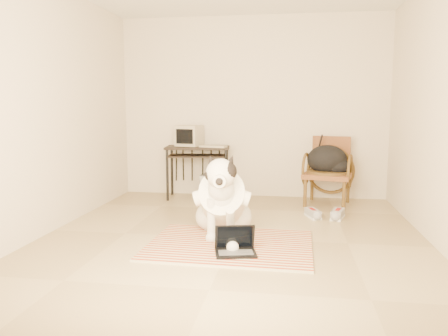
% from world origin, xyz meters
% --- Properties ---
extents(floor, '(4.50, 4.50, 0.00)m').
position_xyz_m(floor, '(0.00, 0.00, 0.00)').
color(floor, tan).
rests_on(floor, ground).
extents(wall_back, '(4.50, 0.00, 4.50)m').
position_xyz_m(wall_back, '(0.00, 2.25, 1.35)').
color(wall_back, beige).
rests_on(wall_back, floor).
extents(wall_front, '(4.50, 0.00, 4.50)m').
position_xyz_m(wall_front, '(0.00, -2.25, 1.35)').
color(wall_front, beige).
rests_on(wall_front, floor).
extents(wall_left, '(0.00, 4.50, 4.50)m').
position_xyz_m(wall_left, '(-2.00, 0.00, 1.35)').
color(wall_left, beige).
rests_on(wall_left, floor).
extents(wall_right, '(0.00, 4.50, 4.50)m').
position_xyz_m(wall_right, '(2.00, 0.00, 1.35)').
color(wall_right, beige).
rests_on(wall_right, floor).
extents(rug, '(1.63, 1.26, 0.02)m').
position_xyz_m(rug, '(0.01, -0.25, 0.01)').
color(rug, '#B1280E').
rests_on(rug, floor).
extents(dog, '(0.62, 1.28, 0.94)m').
position_xyz_m(dog, '(-0.11, 0.08, 0.37)').
color(dog, silver).
rests_on(dog, rug).
extents(laptop, '(0.42, 0.34, 0.26)m').
position_xyz_m(laptop, '(0.09, -0.51, 0.08)').
color(laptop, black).
rests_on(laptop, rug).
extents(computer_desk, '(0.99, 0.62, 0.78)m').
position_xyz_m(computer_desk, '(-0.78, 1.95, 0.67)').
color(computer_desk, black).
rests_on(computer_desk, floor).
extents(crt_monitor, '(0.40, 0.39, 0.30)m').
position_xyz_m(crt_monitor, '(-0.93, 2.02, 0.93)').
color(crt_monitor, tan).
rests_on(crt_monitor, computer_desk).
extents(desk_keyboard, '(0.41, 0.23, 0.03)m').
position_xyz_m(desk_keyboard, '(-0.53, 1.83, 0.79)').
color(desk_keyboard, tan).
rests_on(desk_keyboard, computer_desk).
extents(pc_tower, '(0.21, 0.42, 0.38)m').
position_xyz_m(pc_tower, '(-0.61, 1.92, 0.19)').
color(pc_tower, '#47474A').
rests_on(pc_tower, floor).
extents(rattan_chair, '(0.74, 0.73, 0.94)m').
position_xyz_m(rattan_chair, '(1.12, 1.82, 0.48)').
color(rattan_chair, brown).
rests_on(rattan_chair, floor).
extents(backpack, '(0.58, 0.45, 0.40)m').
position_xyz_m(backpack, '(1.11, 1.79, 0.62)').
color(backpack, black).
rests_on(backpack, rattan_chair).
extents(sneaker_left, '(0.21, 0.32, 0.10)m').
position_xyz_m(sneaker_left, '(0.87, 1.01, 0.05)').
color(sneaker_left, silver).
rests_on(sneaker_left, floor).
extents(sneaker_right, '(0.21, 0.34, 0.11)m').
position_xyz_m(sneaker_right, '(1.17, 1.00, 0.05)').
color(sneaker_right, silver).
rests_on(sneaker_right, floor).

